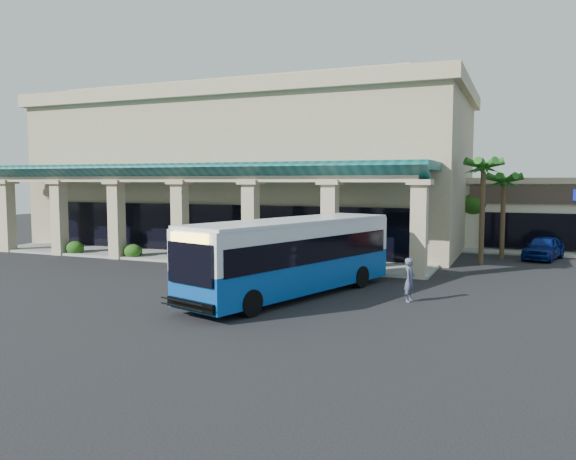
% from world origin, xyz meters
% --- Properties ---
extents(ground, '(110.00, 110.00, 0.00)m').
position_xyz_m(ground, '(0.00, 0.00, 0.00)').
color(ground, black).
extents(main_building, '(30.80, 14.80, 11.35)m').
position_xyz_m(main_building, '(-8.00, 16.00, 5.67)').
color(main_building, tan).
rests_on(main_building, ground).
extents(arcade, '(30.00, 6.20, 5.70)m').
position_xyz_m(arcade, '(-8.00, 6.80, 2.85)').
color(arcade, '#0B4545').
rests_on(arcade, ground).
extents(palm_0, '(2.40, 2.40, 6.60)m').
position_xyz_m(palm_0, '(8.50, 11.00, 3.30)').
color(palm_0, '#1A5115').
rests_on(palm_0, ground).
extents(palm_1, '(2.40, 2.40, 5.80)m').
position_xyz_m(palm_1, '(9.50, 14.00, 2.90)').
color(palm_1, '#1A5115').
rests_on(palm_1, ground).
extents(palm_2, '(2.40, 2.40, 6.20)m').
position_xyz_m(palm_2, '(-22.50, 6.50, 3.10)').
color(palm_2, '#1A5115').
rests_on(palm_2, ground).
extents(broadleaf_tree, '(2.60, 2.60, 4.81)m').
position_xyz_m(broadleaf_tree, '(7.50, 19.00, 2.41)').
color(broadleaf_tree, '#1D4610').
rests_on(broadleaf_tree, ground).
extents(transit_bus, '(5.86, 11.47, 3.13)m').
position_xyz_m(transit_bus, '(1.97, -1.00, 1.57)').
color(transit_bus, '#0C4AA0').
rests_on(transit_bus, ground).
extents(pedestrian, '(0.50, 0.68, 1.71)m').
position_xyz_m(pedestrian, '(6.59, -0.28, 0.85)').
color(pedestrian, '#4B516D').
rests_on(pedestrian, ground).
extents(car_silver, '(2.78, 4.48, 1.42)m').
position_xyz_m(car_silver, '(11.81, 14.64, 0.71)').
color(car_silver, navy).
rests_on(car_silver, ground).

